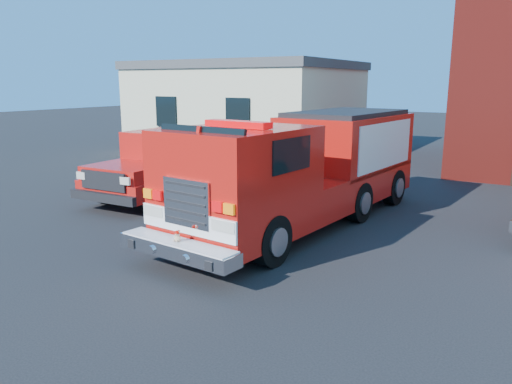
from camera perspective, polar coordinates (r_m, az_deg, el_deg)
The scene contains 4 objects.
ground at distance 10.87m, azimuth 3.27°, elevation -5.53°, with size 100.00×100.00×0.00m, color black.
side_building at distance 26.12m, azimuth -0.96°, elevation 9.94°, with size 10.20×8.20×4.35m.
fire_engine at distance 11.90m, azimuth 5.76°, elevation 2.77°, with size 3.19×8.72×2.63m.
pickup_truck at distance 15.36m, azimuth -9.40°, elevation 3.19°, with size 2.36×6.03×1.95m.
Camera 1 is at (4.77, -9.17, 3.35)m, focal length 35.00 mm.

